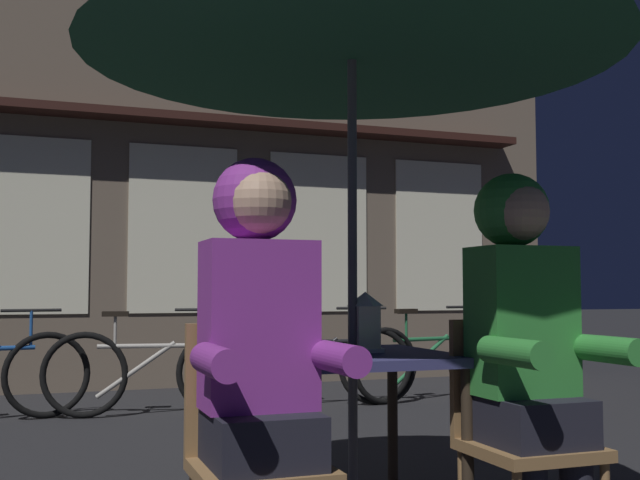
% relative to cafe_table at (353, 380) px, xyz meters
% --- Properties ---
extents(cafe_table, '(0.72, 0.72, 0.74)m').
position_rel_cafe_table_xyz_m(cafe_table, '(0.00, 0.00, 0.00)').
color(cafe_table, navy).
rests_on(cafe_table, ground_plane).
extents(patio_umbrella, '(2.10, 2.10, 2.31)m').
position_rel_cafe_table_xyz_m(patio_umbrella, '(0.00, 0.00, 1.42)').
color(patio_umbrella, '#4C4C51').
rests_on(patio_umbrella, ground_plane).
extents(lantern, '(0.11, 0.11, 0.23)m').
position_rel_cafe_table_xyz_m(lantern, '(0.06, 0.01, 0.22)').
color(lantern, white).
rests_on(lantern, cafe_table).
extents(chair_left, '(0.40, 0.40, 0.87)m').
position_rel_cafe_table_xyz_m(chair_left, '(-0.48, -0.37, -0.15)').
color(chair_left, olive).
rests_on(chair_left, ground_plane).
extents(chair_right, '(0.40, 0.40, 0.87)m').
position_rel_cafe_table_xyz_m(chair_right, '(0.48, -0.37, -0.15)').
color(chair_right, olive).
rests_on(chair_right, ground_plane).
extents(person_left_hooded, '(0.45, 0.56, 1.40)m').
position_rel_cafe_table_xyz_m(person_left_hooded, '(-0.48, -0.43, 0.21)').
color(person_left_hooded, black).
rests_on(person_left_hooded, ground_plane).
extents(person_right_hooded, '(0.45, 0.56, 1.40)m').
position_rel_cafe_table_xyz_m(person_right_hooded, '(0.48, -0.43, 0.21)').
color(person_right_hooded, black).
rests_on(person_right_hooded, ground_plane).
extents(shopfront_building, '(10.00, 0.93, 6.20)m').
position_rel_cafe_table_xyz_m(shopfront_building, '(-0.51, 5.40, 2.45)').
color(shopfront_building, '#6B5B4C').
rests_on(shopfront_building, ground_plane).
extents(bicycle_third, '(1.67, 0.33, 0.84)m').
position_rel_cafe_table_xyz_m(bicycle_third, '(-0.30, 3.41, -0.29)').
color(bicycle_third, black).
rests_on(bicycle_third, ground_plane).
extents(bicycle_fourth, '(1.67, 0.24, 0.84)m').
position_rel_cafe_table_xyz_m(bicycle_fourth, '(1.08, 3.44, -0.29)').
color(bicycle_fourth, black).
rests_on(bicycle_fourth, ground_plane).
extents(bicycle_fifth, '(1.66, 0.33, 0.84)m').
position_rel_cafe_table_xyz_m(bicycle_fifth, '(2.18, 3.46, -0.29)').
color(bicycle_fifth, black).
rests_on(bicycle_fifth, ground_plane).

